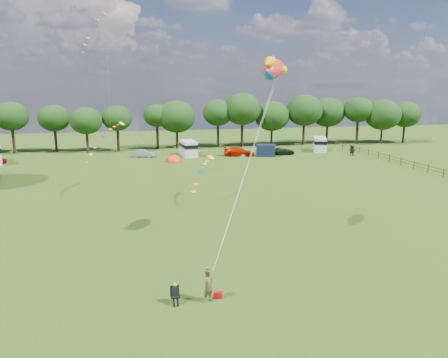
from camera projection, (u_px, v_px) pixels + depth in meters
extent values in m
plane|color=black|center=(250.00, 261.00, 29.34)|extent=(180.00, 180.00, 0.00)
cylinder|color=black|center=(14.00, 141.00, 76.18)|extent=(0.49, 0.49, 4.25)
ellipsoid|color=black|center=(11.00, 116.00, 75.28)|extent=(5.86, 5.86, 4.98)
cylinder|color=black|center=(56.00, 141.00, 78.30)|extent=(0.47, 0.47, 3.90)
ellipsoid|color=black|center=(54.00, 118.00, 77.46)|extent=(5.58, 5.58, 4.74)
cylinder|color=black|center=(87.00, 143.00, 76.66)|extent=(0.44, 0.44, 3.56)
ellipsoid|color=black|center=(86.00, 121.00, 75.85)|extent=(5.56, 5.56, 4.73)
cylinder|color=black|center=(118.00, 140.00, 78.68)|extent=(0.47, 0.47, 3.95)
ellipsoid|color=black|center=(117.00, 118.00, 77.85)|extent=(5.33, 5.33, 4.53)
cylinder|color=black|center=(157.00, 137.00, 81.90)|extent=(0.50, 0.50, 4.33)
ellipsoid|color=black|center=(157.00, 115.00, 81.06)|extent=(4.95, 4.95, 4.21)
cylinder|color=black|center=(177.00, 140.00, 82.35)|extent=(0.43, 0.43, 3.31)
ellipsoid|color=black|center=(177.00, 117.00, 81.46)|extent=(7.03, 7.03, 5.98)
cylinder|color=black|center=(218.00, 136.00, 84.19)|extent=(0.50, 0.50, 4.36)
ellipsoid|color=black|center=(218.00, 113.00, 83.28)|extent=(5.84, 5.84, 4.97)
cylinder|color=black|center=(242.00, 135.00, 84.33)|extent=(0.51, 0.51, 4.55)
ellipsoid|color=black|center=(242.00, 109.00, 83.29)|extent=(7.15, 7.15, 6.08)
cylinder|color=black|center=(271.00, 137.00, 86.49)|extent=(0.42, 0.42, 3.21)
ellipsoid|color=black|center=(272.00, 116.00, 85.62)|extent=(6.90, 6.90, 5.86)
cylinder|color=black|center=(303.00, 134.00, 87.17)|extent=(0.48, 0.48, 4.17)
ellipsoid|color=black|center=(304.00, 110.00, 86.17)|extent=(7.16, 7.16, 6.09)
cylinder|color=black|center=(327.00, 134.00, 90.35)|extent=(0.45, 0.45, 3.66)
ellipsoid|color=black|center=(328.00, 112.00, 89.42)|extent=(7.05, 7.05, 5.99)
cylinder|color=black|center=(357.00, 132.00, 89.03)|extent=(0.52, 0.52, 4.65)
ellipsoid|color=black|center=(358.00, 110.00, 88.08)|extent=(5.96, 5.96, 5.06)
cylinder|color=black|center=(381.00, 136.00, 88.94)|extent=(0.42, 0.42, 3.19)
ellipsoid|color=black|center=(383.00, 115.00, 88.04)|extent=(7.23, 7.23, 6.14)
cylinder|color=black|center=(404.00, 134.00, 90.45)|extent=(0.44, 0.44, 3.52)
ellipsoid|color=black|center=(405.00, 114.00, 89.60)|extent=(6.22, 6.22, 5.28)
cylinder|color=#472D19|center=(444.00, 173.00, 56.17)|extent=(0.12, 0.12, 1.20)
cylinder|color=#472D19|center=(428.00, 169.00, 59.04)|extent=(0.12, 0.12, 1.20)
cylinder|color=#472D19|center=(436.00, 168.00, 57.53)|extent=(0.08, 3.00, 0.08)
cylinder|color=#472D19|center=(436.00, 171.00, 57.61)|extent=(0.08, 3.00, 0.08)
cylinder|color=#472D19|center=(414.00, 165.00, 61.90)|extent=(0.12, 0.12, 1.20)
cylinder|color=#472D19|center=(421.00, 164.00, 60.39)|extent=(0.08, 3.00, 0.08)
cylinder|color=#472D19|center=(421.00, 167.00, 60.48)|extent=(0.08, 3.00, 0.08)
cylinder|color=#472D19|center=(401.00, 161.00, 64.76)|extent=(0.12, 0.12, 1.20)
cylinder|color=#472D19|center=(408.00, 161.00, 63.25)|extent=(0.08, 3.00, 0.08)
cylinder|color=#472D19|center=(407.00, 163.00, 63.34)|extent=(0.08, 3.00, 0.08)
cylinder|color=#472D19|center=(389.00, 158.00, 67.62)|extent=(0.12, 0.12, 1.20)
cylinder|color=#472D19|center=(395.00, 157.00, 66.11)|extent=(0.08, 3.00, 0.08)
cylinder|color=#472D19|center=(395.00, 160.00, 66.20)|extent=(0.08, 3.00, 0.08)
cylinder|color=#472D19|center=(379.00, 155.00, 70.48)|extent=(0.12, 0.12, 1.20)
cylinder|color=#472D19|center=(384.00, 154.00, 68.98)|extent=(0.08, 3.00, 0.08)
cylinder|color=#472D19|center=(384.00, 157.00, 69.06)|extent=(0.08, 3.00, 0.08)
cylinder|color=#472D19|center=(369.00, 153.00, 73.34)|extent=(0.12, 0.12, 1.20)
cylinder|color=#472D19|center=(374.00, 152.00, 71.84)|extent=(0.08, 3.00, 0.08)
cylinder|color=#472D19|center=(373.00, 154.00, 71.92)|extent=(0.08, 3.00, 0.08)
cylinder|color=#472D19|center=(359.00, 150.00, 76.20)|extent=(0.12, 0.12, 1.20)
cylinder|color=#472D19|center=(364.00, 149.00, 74.70)|extent=(0.08, 3.00, 0.08)
cylinder|color=#472D19|center=(364.00, 152.00, 74.78)|extent=(0.08, 3.00, 0.08)
cylinder|color=#472D19|center=(351.00, 148.00, 79.06)|extent=(0.12, 0.12, 1.20)
cylinder|color=#472D19|center=(355.00, 147.00, 77.56)|extent=(0.08, 3.00, 0.08)
cylinder|color=#472D19|center=(355.00, 149.00, 77.64)|extent=(0.08, 3.00, 0.08)
cylinder|color=#472D19|center=(343.00, 146.00, 81.92)|extent=(0.12, 0.12, 1.20)
cylinder|color=#472D19|center=(347.00, 145.00, 80.42)|extent=(0.08, 3.00, 0.08)
cylinder|color=#472D19|center=(347.00, 147.00, 80.50)|extent=(0.08, 3.00, 0.08)
cylinder|color=#472D19|center=(335.00, 144.00, 84.78)|extent=(0.12, 0.12, 1.20)
cylinder|color=#472D19|center=(339.00, 143.00, 83.28)|extent=(0.08, 3.00, 0.08)
cylinder|color=#472D19|center=(339.00, 145.00, 83.36)|extent=(0.08, 3.00, 0.08)
imported|color=gray|center=(143.00, 153.00, 72.26)|extent=(3.75, 2.15, 1.25)
imported|color=#B21700|center=(239.00, 152.00, 73.30)|extent=(5.40, 3.82, 1.49)
imported|color=black|center=(282.00, 151.00, 74.85)|extent=(4.64, 2.47, 1.22)
cube|color=silver|center=(188.00, 148.00, 73.52)|extent=(2.48, 5.22, 2.55)
cube|color=black|center=(188.00, 145.00, 73.41)|extent=(2.53, 5.32, 0.60)
cylinder|color=black|center=(190.00, 155.00, 72.21)|extent=(0.73, 0.31, 0.72)
cylinder|color=black|center=(187.00, 152.00, 75.22)|extent=(0.73, 0.31, 0.72)
cube|color=silver|center=(320.00, 144.00, 79.09)|extent=(3.69, 5.36, 2.47)
cube|color=black|center=(320.00, 141.00, 78.99)|extent=(3.77, 5.47, 0.59)
cylinder|color=black|center=(320.00, 150.00, 77.77)|extent=(0.74, 0.48, 0.70)
cylinder|color=black|center=(319.00, 148.00, 80.79)|extent=(0.74, 0.48, 0.70)
ellipsoid|color=red|center=(174.00, 161.00, 68.09)|extent=(2.56, 2.95, 2.11)
cylinder|color=red|center=(174.00, 161.00, 68.09)|extent=(2.69, 2.69, 0.08)
ellipsoid|color=slate|center=(244.00, 156.00, 73.88)|extent=(2.85, 3.28, 2.23)
cylinder|color=slate|center=(244.00, 155.00, 73.88)|extent=(3.00, 3.00, 0.08)
cube|color=black|center=(266.00, 150.00, 73.32)|extent=(3.81, 3.47, 1.94)
imported|color=#4C4427|center=(208.00, 286.00, 23.67)|extent=(0.80, 0.75, 1.83)
cylinder|color=#99999E|center=(172.00, 302.00, 23.31)|extent=(0.02, 0.02, 0.44)
cylinder|color=#99999E|center=(180.00, 302.00, 23.40)|extent=(0.02, 0.02, 0.44)
cylinder|color=#99999E|center=(171.00, 299.00, 23.71)|extent=(0.02, 0.02, 0.44)
cylinder|color=#99999E|center=(179.00, 298.00, 23.80)|extent=(0.02, 0.02, 0.44)
cube|color=black|center=(175.00, 296.00, 23.51)|extent=(0.52, 0.50, 0.05)
cube|color=black|center=(175.00, 290.00, 23.67)|extent=(0.50, 0.07, 0.52)
cube|color=black|center=(175.00, 291.00, 23.48)|extent=(0.37, 0.24, 0.55)
sphere|color=tan|center=(175.00, 285.00, 23.38)|extent=(0.21, 0.21, 0.21)
cube|color=#BB0B0D|center=(218.00, 295.00, 24.23)|extent=(0.56, 0.45, 0.35)
ellipsoid|color=red|center=(274.00, 69.00, 30.44)|extent=(2.89, 3.41, 1.91)
ellipsoid|color=yellow|center=(274.00, 71.00, 30.47)|extent=(1.79, 2.13, 1.04)
cone|color=#EC9D00|center=(268.00, 64.00, 29.07)|extent=(1.35, 1.44, 1.00)
cone|color=blue|center=(268.00, 73.00, 29.20)|extent=(1.35, 1.44, 1.00)
cone|color=blue|center=(274.00, 60.00, 30.40)|extent=(1.09, 1.06, 0.85)
sphere|color=white|center=(273.00, 67.00, 31.57)|extent=(0.32, 0.32, 0.32)
sphere|color=black|center=(273.00, 67.00, 31.66)|extent=(0.16, 0.16, 0.16)
cube|color=yellow|center=(106.00, 14.00, 49.88)|extent=(0.74, 0.80, 0.39)
cube|color=red|center=(103.00, 15.00, 49.40)|extent=(0.43, 0.63, 0.11)
cube|color=orange|center=(101.00, 17.00, 48.92)|extent=(0.43, 0.63, 0.12)
cube|color=yellow|center=(98.00, 19.00, 48.46)|extent=(0.42, 0.63, 0.13)
cube|color=#198C1E|center=(95.00, 23.00, 48.02)|extent=(0.42, 0.63, 0.14)
cube|color=#0C1EB2|center=(93.00, 27.00, 47.59)|extent=(0.41, 0.63, 0.15)
cube|color=red|center=(90.00, 32.00, 47.19)|extent=(0.41, 0.63, 0.16)
cube|color=orange|center=(88.00, 38.00, 46.79)|extent=(0.40, 0.62, 0.17)
cube|color=yellow|center=(85.00, 45.00, 46.42)|extent=(0.40, 0.62, 0.18)
cube|color=#198C1E|center=(83.00, 52.00, 46.06)|extent=(0.39, 0.62, 0.19)
cube|color=#0C1EB2|center=(80.00, 61.00, 45.72)|extent=(0.38, 0.62, 0.19)
cube|color=#FBFF1C|center=(122.00, 123.00, 48.38)|extent=(0.69, 0.71, 0.34)
cube|color=red|center=(118.00, 125.00, 47.88)|extent=(0.43, 0.54, 0.10)
cube|color=orange|center=(114.00, 127.00, 47.40)|extent=(0.43, 0.54, 0.10)
cube|color=yellow|center=(110.00, 129.00, 46.93)|extent=(0.43, 0.54, 0.11)
cube|color=#198C1E|center=(107.00, 133.00, 46.48)|extent=(0.42, 0.53, 0.12)
cube|color=#0C1EB2|center=(103.00, 137.00, 46.04)|extent=(0.42, 0.53, 0.13)
cube|color=red|center=(99.00, 142.00, 45.62)|extent=(0.42, 0.53, 0.14)
cube|color=orange|center=(95.00, 148.00, 45.22)|extent=(0.41, 0.53, 0.15)
cube|color=yellow|center=(91.00, 154.00, 44.83)|extent=(0.41, 0.52, 0.15)
cube|color=#198C1E|center=(87.00, 162.00, 44.46)|extent=(0.40, 0.52, 0.16)
cube|color=#EEFF00|center=(211.00, 157.00, 45.75)|extent=(0.77, 0.76, 0.36)
cube|color=red|center=(209.00, 159.00, 45.18)|extent=(0.56, 0.50, 0.10)
cube|color=orange|center=(207.00, 161.00, 44.62)|extent=(0.56, 0.50, 0.11)
cube|color=yellow|center=(205.00, 164.00, 44.08)|extent=(0.56, 0.49, 0.12)
cube|color=#198C1E|center=(203.00, 168.00, 43.55)|extent=(0.55, 0.49, 0.13)
cube|color=#0C1EB2|center=(201.00, 172.00, 43.04)|extent=(0.55, 0.49, 0.14)
cube|color=red|center=(198.00, 178.00, 42.55)|extent=(0.55, 0.48, 0.15)
cube|color=orange|center=(196.00, 184.00, 42.07)|extent=(0.54, 0.48, 0.16)
cube|color=yellow|center=(194.00, 192.00, 41.61)|extent=(0.54, 0.48, 0.16)
imported|color=black|center=(351.00, 150.00, 74.24)|extent=(0.95, 0.69, 1.76)
imported|color=black|center=(353.00, 151.00, 73.63)|extent=(1.21, 0.81, 1.72)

